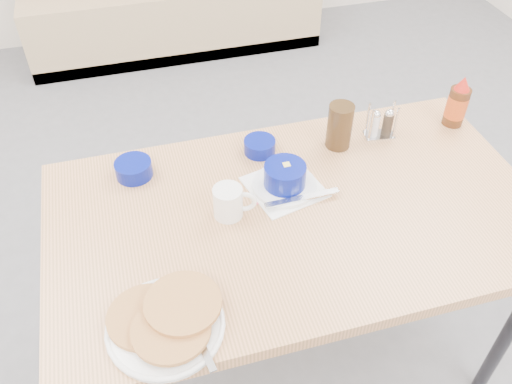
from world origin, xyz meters
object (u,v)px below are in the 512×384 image
object	(u,v)px
pancake_plate	(166,321)
syrup_bottle	(457,104)
butter_bowl	(260,146)
amber_tumbler	(340,126)
dining_table	(296,225)
coffee_mug	(229,202)
grits_setting	(285,179)
condiment_caddy	(381,125)
creamer_bowl	(134,169)

from	to	relation	value
pancake_plate	syrup_bottle	bearing A→B (deg)	26.74
butter_bowl	amber_tumbler	distance (m)	0.26
dining_table	syrup_bottle	world-z (taller)	syrup_bottle
coffee_mug	grits_setting	distance (m)	0.19
amber_tumbler	syrup_bottle	world-z (taller)	syrup_bottle
grits_setting	condiment_caddy	bearing A→B (deg)	22.78
dining_table	condiment_caddy	size ratio (longest dim) A/B	12.01
butter_bowl	amber_tumbler	size ratio (longest dim) A/B	0.67
dining_table	amber_tumbler	bearing A→B (deg)	48.24
amber_tumbler	butter_bowl	bearing A→B (deg)	172.27
dining_table	amber_tumbler	distance (m)	0.36
dining_table	pancake_plate	xyz separation A→B (m)	(-0.41, -0.28, 0.08)
grits_setting	coffee_mug	bearing A→B (deg)	-161.12
coffee_mug	amber_tumbler	bearing A→B (deg)	27.28
coffee_mug	amber_tumbler	xyz separation A→B (m)	(0.41, 0.21, 0.03)
pancake_plate	coffee_mug	distance (m)	0.39
dining_table	butter_bowl	xyz separation A→B (m)	(-0.03, 0.28, 0.08)
pancake_plate	amber_tumbler	bearing A→B (deg)	39.57
butter_bowl	condiment_caddy	xyz separation A→B (m)	(0.40, -0.02, 0.02)
creamer_bowl	butter_bowl	size ratio (longest dim) A/B	1.11
coffee_mug	butter_bowl	size ratio (longest dim) A/B	1.20
butter_bowl	condiment_caddy	bearing A→B (deg)	-3.36
pancake_plate	butter_bowl	distance (m)	0.68
condiment_caddy	syrup_bottle	size ratio (longest dim) A/B	0.65
dining_table	creamer_bowl	xyz separation A→B (m)	(-0.43, 0.28, 0.09)
pancake_plate	grits_setting	distance (m)	0.56
grits_setting	syrup_bottle	xyz separation A→B (m)	(0.65, 0.15, 0.04)
dining_table	coffee_mug	distance (m)	0.22
dining_table	butter_bowl	distance (m)	0.30
coffee_mug	creamer_bowl	distance (m)	0.34
pancake_plate	syrup_bottle	world-z (taller)	syrup_bottle
creamer_bowl	butter_bowl	world-z (taller)	creamer_bowl
pancake_plate	grits_setting	size ratio (longest dim) A/B	1.08
butter_bowl	condiment_caddy	world-z (taller)	condiment_caddy
dining_table	syrup_bottle	size ratio (longest dim) A/B	7.80
pancake_plate	syrup_bottle	distance (m)	1.18
pancake_plate	coffee_mug	world-z (taller)	coffee_mug
butter_bowl	coffee_mug	bearing A→B (deg)	-122.63
condiment_caddy	amber_tumbler	bearing A→B (deg)	-168.33
dining_table	syrup_bottle	xyz separation A→B (m)	(0.64, 0.25, 0.14)
dining_table	amber_tumbler	xyz separation A→B (m)	(0.22, 0.25, 0.14)
coffee_mug	creamer_bowl	xyz separation A→B (m)	(-0.24, 0.24, -0.02)
coffee_mug	syrup_bottle	world-z (taller)	syrup_bottle
grits_setting	butter_bowl	bearing A→B (deg)	97.66
coffee_mug	condiment_caddy	world-z (taller)	condiment_caddy
condiment_caddy	butter_bowl	bearing A→B (deg)	-175.64
dining_table	syrup_bottle	bearing A→B (deg)	21.63
butter_bowl	syrup_bottle	world-z (taller)	syrup_bottle
grits_setting	syrup_bottle	distance (m)	0.67
pancake_plate	condiment_caddy	xyz separation A→B (m)	(0.79, 0.54, 0.02)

